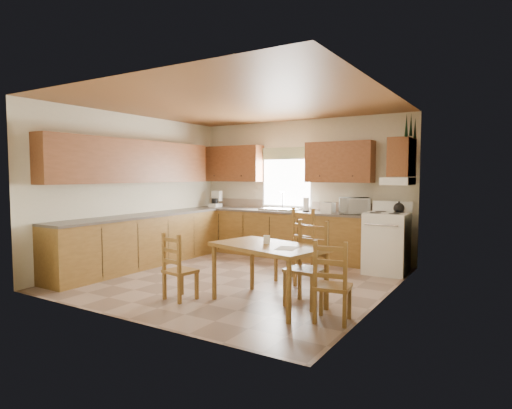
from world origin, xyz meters
The scene contains 35 objects.
floor centered at (0.00, 0.00, 0.00)m, with size 4.50×4.50×0.00m, color gray.
ceiling centered at (0.00, 0.00, 2.70)m, with size 4.50×4.50×0.00m, color brown.
wall_left centered at (-2.25, 0.00, 1.35)m, with size 4.50×4.50×0.00m, color beige.
wall_right centered at (2.25, 0.00, 1.35)m, with size 4.50×4.50×0.00m, color beige.
wall_back centered at (0.00, 2.25, 1.35)m, with size 4.50×4.50×0.00m, color beige.
wall_front centered at (0.00, -2.25, 1.35)m, with size 4.50×4.50×0.00m, color beige.
lower_cab_back centered at (-0.38, 1.95, 0.44)m, with size 3.75×0.60×0.88m, color brown.
lower_cab_left centered at (-1.95, -0.15, 0.44)m, with size 0.60×3.60×0.88m, color brown.
counter_back centered at (-0.38, 1.95, 0.90)m, with size 3.75×0.63×0.04m, color #564E47.
counter_left centered at (-1.95, -0.15, 0.90)m, with size 0.63×3.60×0.04m, color #564E47.
backsplash centered at (-0.38, 2.24, 1.01)m, with size 3.75×0.01×0.18m, color gray.
upper_cab_back_left centered at (-1.55, 2.08, 1.85)m, with size 1.41×0.33×0.75m, color brown.
upper_cab_back_right centered at (0.86, 2.08, 1.85)m, with size 1.25×0.33×0.75m, color brown.
upper_cab_left centered at (-2.08, -0.15, 1.85)m, with size 0.33×3.60×0.75m, color brown.
upper_cab_stove centered at (2.08, 1.65, 1.90)m, with size 0.33×0.62×0.62m, color brown.
range_hood centered at (2.03, 1.65, 1.52)m, with size 0.44×0.62×0.12m, color white.
window_frame centered at (-0.30, 2.22, 1.55)m, with size 1.13×0.02×1.18m, color white.
window_pane centered at (-0.30, 2.21, 1.55)m, with size 1.05×0.01×1.10m, color white.
window_valance centered at (-0.30, 2.19, 2.05)m, with size 1.19×0.01×0.24m, color #4B733A.
sink_basin centered at (-0.30, 1.95, 0.94)m, with size 0.75×0.45×0.04m, color silver.
pine_decal_a centered at (2.21, 1.33, 2.38)m, with size 0.22×0.22×0.36m, color #123217.
pine_decal_b centered at (2.21, 1.65, 2.42)m, with size 0.22×0.22×0.36m, color #123217.
pine_decal_c centered at (2.21, 1.97, 2.38)m, with size 0.22×0.22×0.36m, color #123217.
stove centered at (1.88, 1.60, 0.49)m, with size 0.66×0.68×0.98m, color white.
coffeemaker centered at (-1.91, 1.96, 1.11)m, with size 0.22×0.27×0.38m, color white.
paper_towel centered at (0.25, 1.97, 1.05)m, with size 0.11×0.11×0.27m, color white.
toaster centered at (0.73, 1.89, 1.02)m, with size 0.24×0.15×0.19m, color white.
microwave centered at (1.21, 1.94, 1.07)m, with size 0.49×0.35×0.29m, color white.
dining_table centered at (1.07, -0.91, 0.38)m, with size 1.41×0.80×0.75m, color brown.
chair_near_left centered at (-0.02, -1.31, 0.43)m, with size 0.36×0.35×0.87m, color brown.
chair_near_right centered at (1.99, -1.08, 0.46)m, with size 0.38×0.36×0.91m, color brown.
chair_far_left centered at (0.83, 0.29, 0.55)m, with size 0.46×0.44×1.10m, color brown.
chair_far_right centered at (1.49, -0.71, 0.52)m, with size 0.44×0.42×1.04m, color brown.
table_paper centered at (1.38, -1.02, 0.76)m, with size 0.22×0.30×0.00m, color white.
table_card centered at (1.02, -0.86, 0.81)m, with size 0.08×0.02×0.11m, color white.
Camera 1 is at (3.69, -5.47, 1.62)m, focal length 30.00 mm.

